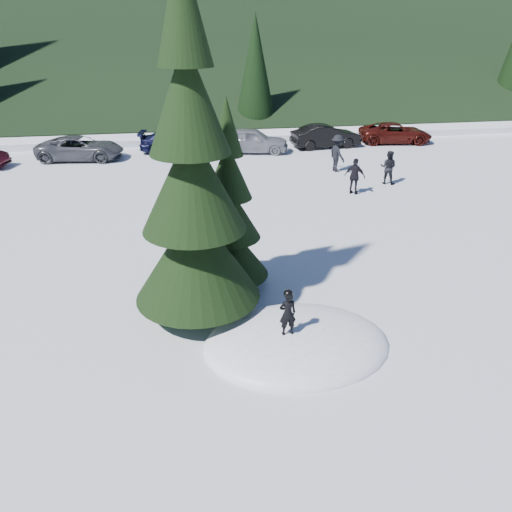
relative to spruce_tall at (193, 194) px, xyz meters
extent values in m
plane|color=white|center=(2.20, -1.80, -3.32)|extent=(200.00, 200.00, 0.00)
ellipsoid|color=white|center=(2.20, -1.80, -3.32)|extent=(4.48, 3.52, 0.96)
cylinder|color=black|center=(0.00, 0.00, -2.62)|extent=(0.38, 0.38, 1.40)
cone|color=black|center=(0.00, 0.00, -1.53)|extent=(3.20, 3.20, 2.46)
cone|color=black|center=(0.00, 0.00, 0.33)|extent=(2.54, 2.54, 2.46)
cone|color=black|center=(0.00, 0.00, 2.19)|extent=(1.88, 1.88, 2.46)
cone|color=black|center=(0.00, 0.00, 4.05)|extent=(1.22, 1.22, 2.46)
cylinder|color=black|center=(1.00, 1.40, -2.82)|extent=(0.26, 0.26, 1.00)
cone|color=black|center=(1.00, 1.40, -2.16)|extent=(2.20, 2.20, 1.52)
cone|color=black|center=(1.00, 1.40, -1.01)|extent=(1.75, 1.75, 1.52)
cone|color=black|center=(1.00, 1.40, 0.14)|extent=(1.29, 1.29, 1.52)
cone|color=black|center=(1.00, 1.40, 1.29)|extent=(0.84, 0.84, 1.52)
imported|color=black|center=(1.91, -2.00, -2.30)|extent=(0.40, 0.28, 1.08)
imported|color=black|center=(9.64, 10.35, -2.53)|extent=(0.98, 0.93, 1.59)
imported|color=black|center=(7.53, 9.10, -2.51)|extent=(0.99, 0.88, 1.61)
imported|color=black|center=(7.95, 12.88, -2.38)|extent=(0.92, 1.32, 1.88)
imported|color=#494A50|center=(-5.45, 17.61, -2.67)|extent=(4.92, 2.72, 1.30)
imported|color=black|center=(-0.03, 18.43, -2.68)|extent=(4.63, 2.42, 1.28)
imported|color=gray|center=(4.29, 17.68, -2.60)|extent=(4.49, 2.51, 1.44)
imported|color=black|center=(8.98, 18.25, -2.63)|extent=(4.34, 1.90, 1.39)
imported|color=#3F0F0B|center=(13.75, 18.77, -2.69)|extent=(4.81, 2.76, 1.26)
camera|label=1|loc=(-0.43, -11.41, 3.67)|focal=35.00mm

